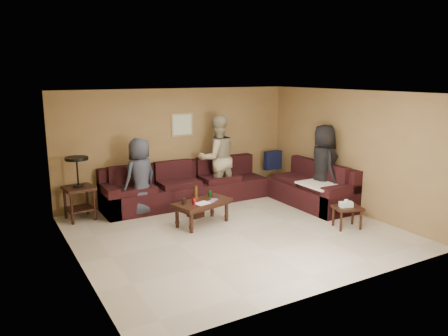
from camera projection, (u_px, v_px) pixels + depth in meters
name	position (u px, v px, depth m)	size (l,w,h in m)	color
room	(236.00, 141.00, 7.58)	(5.60, 5.50, 2.50)	beige
sectional_sofa	(231.00, 190.00, 9.54)	(4.65, 2.90, 0.97)	black
coffee_table	(202.00, 204.00, 8.24)	(1.21, 0.83, 0.74)	black
end_table_left	(79.00, 187.00, 8.47)	(0.60, 0.60, 1.25)	black
side_table_right	(347.00, 209.00, 8.06)	(0.59, 0.53, 0.55)	black
waste_bin	(195.00, 209.00, 8.74)	(0.26, 0.26, 0.31)	black
wall_art	(182.00, 125.00, 9.72)	(0.52, 0.04, 0.52)	#9F8363
person_left	(140.00, 177.00, 8.76)	(0.77, 0.50, 1.57)	#323746
person_middle	(217.00, 158.00, 9.76)	(0.93, 0.73, 1.92)	tan
person_right	(323.00, 166.00, 9.27)	(0.87, 0.56, 1.77)	black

